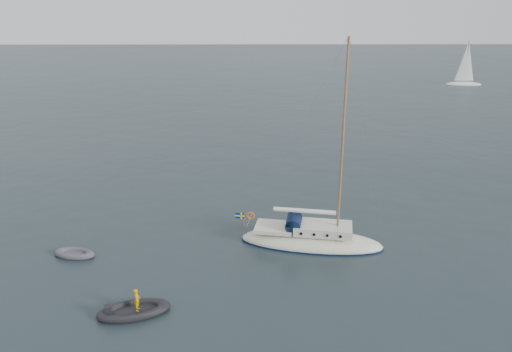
{
  "coord_description": "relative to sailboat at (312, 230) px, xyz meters",
  "views": [
    {
      "loc": [
        -0.47,
        -28.25,
        14.48
      ],
      "look_at": [
        -0.18,
        0.0,
        4.5
      ],
      "focal_mm": 35.0,
      "sensor_mm": 36.0,
      "label": 1
    }
  ],
  "objects": [
    {
      "name": "ground",
      "position": [
        -3.28,
        0.22,
        -1.0
      ],
      "size": [
        300.0,
        300.0,
        0.0
      ],
      "primitive_type": "plane",
      "color": "black",
      "rests_on": "ground"
    },
    {
      "name": "sailboat",
      "position": [
        0.0,
        0.0,
        0.0
      ],
      "size": [
        9.3,
        2.79,
        13.24
      ],
      "rotation": [
        0.0,
        0.0,
        -0.18
      ],
      "color": "white",
      "rests_on": "ground"
    },
    {
      "name": "dinghy",
      "position": [
        -14.37,
        -1.35,
        -0.84
      ],
      "size": [
        2.57,
        1.16,
        0.37
      ],
      "rotation": [
        0.0,
        0.0,
        -0.2
      ],
      "color": "#4A4A4F",
      "rests_on": "ground"
    },
    {
      "name": "rib",
      "position": [
        -9.52,
        -7.23,
        -0.79
      ],
      "size": [
        3.57,
        1.62,
        1.36
      ],
      "rotation": [
        0.0,
        0.0,
        0.29
      ],
      "color": "black",
      "rests_on": "ground"
    },
    {
      "name": "distant_yacht_b",
      "position": [
        34.68,
        62.1,
        2.57
      ],
      "size": [
        6.32,
        3.37,
        8.37
      ],
      "rotation": [
        0.0,
        0.0,
        -0.08
      ],
      "color": "silver",
      "rests_on": "ground"
    }
  ]
}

